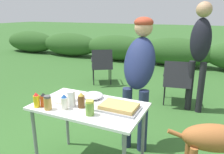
{
  "coord_description": "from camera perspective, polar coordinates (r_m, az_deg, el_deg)",
  "views": [
    {
      "loc": [
        1.05,
        -1.71,
        1.62
      ],
      "look_at": [
        0.01,
        0.53,
        0.89
      ],
      "focal_mm": 35.0,
      "sensor_mm": 36.0,
      "label": 1
    }
  ],
  "objects": [
    {
      "name": "camp_chair_near_hedge",
      "position": [
        5.07,
        -2.67,
        3.3
      ],
      "size": [
        0.7,
        0.74,
        0.83
      ],
      "rotation": [
        0.0,
        0.0,
        0.55
      ],
      "color": "#232328",
      "rests_on": "ground"
    },
    {
      "name": "standing_person_in_red_jacket",
      "position": [
        3.76,
        21.99,
        7.42
      ],
      "size": [
        0.37,
        0.3,
        1.79
      ],
      "rotation": [
        0.0,
        0.0,
        -0.21
      ],
      "color": "black",
      "rests_on": "ground"
    },
    {
      "name": "food_tray",
      "position": [
        2.08,
        1.85,
        -7.9
      ],
      "size": [
        0.38,
        0.27,
        0.06
      ],
      "color": "#9E9EA3",
      "rests_on": "folding_table"
    },
    {
      "name": "spice_jar",
      "position": [
        2.16,
        -16.44,
        -6.48
      ],
      "size": [
        0.07,
        0.07,
        0.14
      ],
      "color": "#B2893D",
      "rests_on": "folding_table"
    },
    {
      "name": "mustard_bottle",
      "position": [
        2.24,
        -19.1,
        -5.71
      ],
      "size": [
        0.06,
        0.06,
        0.15
      ],
      "color": "yellow",
      "rests_on": "folding_table"
    },
    {
      "name": "dog",
      "position": [
        2.34,
        26.43,
        -14.74
      ],
      "size": [
        0.92,
        0.43,
        0.7
      ],
      "rotation": [
        0.0,
        0.0,
        -1.26
      ],
      "color": "#9E5B2D",
      "rests_on": "ground"
    },
    {
      "name": "paper_cup_stack",
      "position": [
        2.17,
        -10.57,
        -5.6
      ],
      "size": [
        0.08,
        0.08,
        0.16
      ],
      "primitive_type": "cylinder",
      "color": "white",
      "rests_on": "folding_table"
    },
    {
      "name": "relish_jar",
      "position": [
        1.97,
        -5.83,
        -8.02
      ],
      "size": [
        0.08,
        0.08,
        0.14
      ],
      "color": "olive",
      "rests_on": "folding_table"
    },
    {
      "name": "mixing_bowl",
      "position": [
        2.35,
        -4.98,
        -4.82
      ],
      "size": [
        0.22,
        0.22,
        0.06
      ],
      "primitive_type": "ellipsoid",
      "color": "silver",
      "rests_on": "folding_table"
    },
    {
      "name": "shrub_hedge",
      "position": [
        7.15,
        16.28,
        6.3
      ],
      "size": [
        14.4,
        0.9,
        0.88
      ],
      "color": "#2D5623",
      "rests_on": "ground"
    },
    {
      "name": "plate_stack",
      "position": [
        2.34,
        -11.98,
        -5.72
      ],
      "size": [
        0.24,
        0.24,
        0.03
      ],
      "primitive_type": "cylinder",
      "color": "white",
      "rests_on": "folding_table"
    },
    {
      "name": "standing_person_in_dark_puffer",
      "position": [
        2.58,
        7.09,
        1.99
      ],
      "size": [
        0.38,
        0.49,
        1.58
      ],
      "rotation": [
        0.0,
        0.0,
        0.03
      ],
      "color": "#232D4C",
      "rests_on": "ground"
    },
    {
      "name": "hot_sauce_bottle",
      "position": [
        2.24,
        -17.43,
        -5.71
      ],
      "size": [
        0.06,
        0.06,
        0.14
      ],
      "color": "#CC4214",
      "rests_on": "folding_table"
    },
    {
      "name": "folding_table",
      "position": [
        2.23,
        -6.0,
        -9.14
      ],
      "size": [
        1.1,
        0.64,
        0.74
      ],
      "color": "white",
      "rests_on": "ground"
    },
    {
      "name": "beer_bottle",
      "position": [
        2.13,
        -8.03,
        -6.06
      ],
      "size": [
        0.07,
        0.07,
        0.15
      ],
      "color": "brown",
      "rests_on": "folding_table"
    },
    {
      "name": "camp_chair_green_behind_table",
      "position": [
        4.05,
        16.59,
        -0.79
      ],
      "size": [
        0.56,
        0.66,
        0.83
      ],
      "rotation": [
        0.0,
        0.0,
        0.17
      ],
      "color": "#232328",
      "rests_on": "ground"
    },
    {
      "name": "mayo_bottle",
      "position": [
        2.12,
        -12.36,
        -6.42
      ],
      "size": [
        0.07,
        0.07,
        0.15
      ],
      "color": "silver",
      "rests_on": "folding_table"
    }
  ]
}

